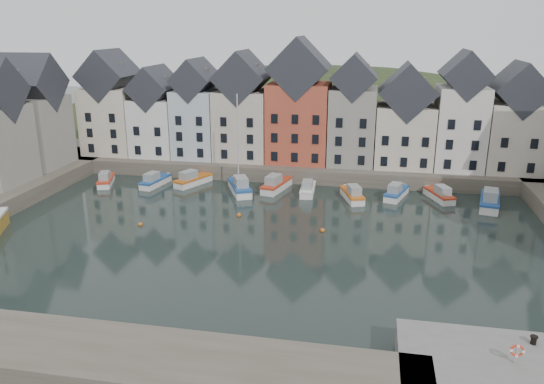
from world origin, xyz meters
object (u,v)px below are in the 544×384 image
(boat_a, at_px, (106,180))
(boat_d, at_px, (240,187))
(life_ring_post, at_px, (517,351))
(mooring_bollard, at_px, (534,340))

(boat_a, distance_m, boat_d, 19.23)
(life_ring_post, bearing_deg, boat_a, 141.53)
(life_ring_post, bearing_deg, mooring_bollard, 55.95)
(boat_a, xyz_separation_m, mooring_bollard, (46.70, -33.44, 1.67))
(mooring_bollard, bearing_deg, life_ring_post, -124.05)
(boat_d, bearing_deg, life_ring_post, -78.64)
(boat_d, distance_m, mooring_bollard, 43.16)
(mooring_bollard, relative_size, life_ring_post, 0.43)
(boat_d, relative_size, mooring_bollard, 23.42)
(boat_a, height_order, mooring_bollard, mooring_bollard)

